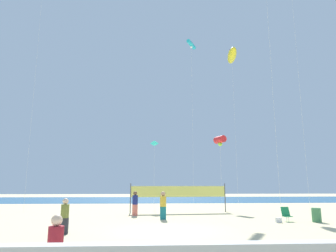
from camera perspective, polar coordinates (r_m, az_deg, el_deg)
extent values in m
plane|color=beige|center=(16.40, -0.39, -19.03)|extent=(120.00, 120.00, 0.00)
cube|color=#28608C|center=(48.65, -2.43, -13.60)|extent=(120.00, 20.00, 0.01)
cylinder|color=maroon|center=(8.19, -20.33, -19.30)|extent=(0.37, 0.37, 0.60)
sphere|color=beige|center=(8.14, -20.12, -16.26)|extent=(0.27, 0.27, 0.27)
sphere|color=brown|center=(8.14, -17.45, -21.59)|extent=(0.14, 0.14, 0.14)
cube|color=#EA7260|center=(23.98, -6.22, -15.39)|extent=(0.39, 0.24, 0.82)
cylinder|color=navy|center=(23.93, -6.18, -13.60)|extent=(0.41, 0.41, 0.68)
sphere|color=brown|center=(23.91, -6.16, -12.42)|extent=(0.30, 0.30, 0.30)
cube|color=#19727A|center=(21.32, -0.93, -16.00)|extent=(0.40, 0.24, 0.84)
cylinder|color=gold|center=(21.26, -0.93, -13.94)|extent=(0.42, 0.42, 0.69)
sphere|color=tan|center=(21.24, -0.92, -12.59)|extent=(0.31, 0.31, 0.31)
cube|color=#2D2D33|center=(15.95, -18.91, -17.33)|extent=(0.36, 0.22, 0.76)
cylinder|color=olive|center=(15.88, -18.75, -14.85)|extent=(0.38, 0.38, 0.63)
sphere|color=beige|center=(15.85, -18.65, -13.23)|extent=(0.28, 0.28, 0.28)
cube|color=#1E8C4C|center=(21.51, 21.51, -15.50)|extent=(0.52, 0.48, 0.03)
cube|color=#1E8C4C|center=(21.75, 21.13, -14.72)|extent=(0.52, 0.23, 0.57)
cylinder|color=silver|center=(21.39, 21.71, -15.94)|extent=(0.03, 0.03, 0.32)
cylinder|color=silver|center=(21.66, 21.38, -15.90)|extent=(0.03, 0.03, 0.32)
cylinder|color=#3F7F4C|center=(21.95, 26.07, -14.76)|extent=(0.56, 0.56, 0.86)
cylinder|color=#4C4C51|center=(25.90, -7.05, -13.29)|extent=(0.08, 0.08, 2.40)
cylinder|color=#4C4C51|center=(27.42, 10.65, -13.05)|extent=(0.08, 0.08, 2.40)
cube|color=#EAE566|center=(26.34, 2.05, -12.17)|extent=(8.09, 0.81, 0.90)
cube|color=white|center=(20.83, 20.05, -16.26)|extent=(0.36, 0.18, 0.28)
cylinder|color=silver|center=(29.93, 9.91, -8.81)|extent=(0.01, 0.01, 6.64)
cylinder|color=red|center=(30.23, 9.71, -2.51)|extent=(1.11, 1.42, 0.69)
sphere|color=#8CD833|center=(30.17, 9.74, -3.35)|extent=(0.41, 0.41, 0.41)
cylinder|color=silver|center=(34.20, 12.45, -0.28)|extent=(0.01, 0.01, 16.93)
ellipsoid|color=yellow|center=(36.68, 11.90, 12.83)|extent=(1.22, 2.95, 1.65)
cube|color=purple|center=(36.85, 11.88, 13.41)|extent=(0.54, 0.06, 0.68)
cylinder|color=silver|center=(21.89, 18.73, 11.13)|extent=(0.01, 0.01, 20.63)
cylinder|color=silver|center=(31.14, -23.89, 5.50)|extent=(0.01, 0.01, 21.21)
cylinder|color=silver|center=(33.03, 4.61, 0.82)|extent=(0.01, 0.01, 18.00)
cylinder|color=#26BFCC|center=(35.95, 4.39, 15.01)|extent=(1.30, 1.93, 0.43)
sphere|color=white|center=(35.81, 4.39, 14.55)|extent=(0.26, 0.26, 0.26)
cylinder|color=silver|center=(30.00, -2.62, -9.29)|extent=(0.01, 0.01, 6.30)
pyramid|color=#26BFCC|center=(30.30, -2.57, -3.20)|extent=(0.62, 0.61, 0.46)
cylinder|color=silver|center=(26.78, 23.30, 8.46)|extent=(0.01, 0.01, 21.57)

